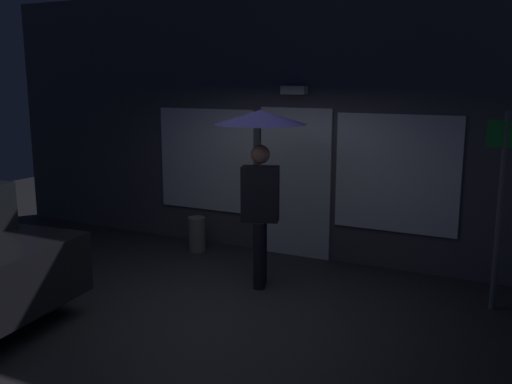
% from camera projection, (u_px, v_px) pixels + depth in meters
% --- Properties ---
extents(ground_plane, '(18.00, 18.00, 0.00)m').
position_uv_depth(ground_plane, '(221.00, 305.00, 6.68)').
color(ground_plane, '#2D2D33').
extents(building_facade, '(10.78, 0.48, 3.92)m').
position_uv_depth(building_facade, '(300.00, 125.00, 8.36)').
color(building_facade, '#4C4C56').
rests_on(building_facade, ground).
extents(person_with_umbrella, '(1.13, 1.13, 2.24)m').
position_uv_depth(person_with_umbrella, '(260.00, 152.00, 6.98)').
color(person_with_umbrella, black).
rests_on(person_with_umbrella, ground).
extents(street_sign_post, '(0.40, 0.07, 2.27)m').
position_uv_depth(street_sign_post, '(501.00, 200.00, 6.33)').
color(street_sign_post, '#595B60').
rests_on(street_sign_post, ground).
extents(sidewalk_bollard, '(0.26, 0.26, 0.53)m').
position_uv_depth(sidewalk_bollard, '(197.00, 234.00, 8.74)').
color(sidewalk_bollard, slate).
rests_on(sidewalk_bollard, ground).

